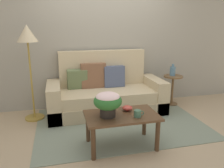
{
  "coord_description": "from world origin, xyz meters",
  "views": [
    {
      "loc": [
        -0.99,
        -3.34,
        1.65
      ],
      "look_at": [
        -0.17,
        -0.01,
        0.73
      ],
      "focal_mm": 36.26,
      "sensor_mm": 36.0,
      "label": 1
    }
  ],
  "objects_px": {
    "floor_lamp": "(28,43)",
    "snack_bowl": "(127,108)",
    "couch": "(105,94)",
    "coffee_table": "(122,120)",
    "side_table": "(173,85)",
    "table_vase": "(173,71)",
    "coffee_mug": "(138,114)",
    "potted_plant": "(108,101)"
  },
  "relations": [
    {
      "from": "floor_lamp",
      "to": "potted_plant",
      "type": "distance_m",
      "value": 1.8
    },
    {
      "from": "coffee_mug",
      "to": "table_vase",
      "type": "relative_size",
      "value": 0.58
    },
    {
      "from": "floor_lamp",
      "to": "coffee_mug",
      "type": "bearing_deg",
      "value": -44.7
    },
    {
      "from": "coffee_mug",
      "to": "table_vase",
      "type": "distance_m",
      "value": 1.99
    },
    {
      "from": "potted_plant",
      "to": "snack_bowl",
      "type": "distance_m",
      "value": 0.38
    },
    {
      "from": "side_table",
      "to": "table_vase",
      "type": "distance_m",
      "value": 0.29
    },
    {
      "from": "side_table",
      "to": "table_vase",
      "type": "relative_size",
      "value": 2.58
    },
    {
      "from": "side_table",
      "to": "snack_bowl",
      "type": "bearing_deg",
      "value": -138.11
    },
    {
      "from": "floor_lamp",
      "to": "coffee_mug",
      "type": "height_order",
      "value": "floor_lamp"
    },
    {
      "from": "floor_lamp",
      "to": "snack_bowl",
      "type": "xyz_separation_m",
      "value": [
        1.36,
        -1.16,
        -0.83
      ]
    },
    {
      "from": "side_table",
      "to": "floor_lamp",
      "type": "relative_size",
      "value": 0.38
    },
    {
      "from": "potted_plant",
      "to": "snack_bowl",
      "type": "bearing_deg",
      "value": 23.78
    },
    {
      "from": "side_table",
      "to": "snack_bowl",
      "type": "distance_m",
      "value": 1.85
    },
    {
      "from": "coffee_table",
      "to": "snack_bowl",
      "type": "distance_m",
      "value": 0.21
    },
    {
      "from": "floor_lamp",
      "to": "snack_bowl",
      "type": "height_order",
      "value": "floor_lamp"
    },
    {
      "from": "couch",
      "to": "coffee_table",
      "type": "bearing_deg",
      "value": -92.8
    },
    {
      "from": "table_vase",
      "to": "side_table",
      "type": "bearing_deg",
      "value": -51.35
    },
    {
      "from": "couch",
      "to": "side_table",
      "type": "distance_m",
      "value": 1.43
    },
    {
      "from": "floor_lamp",
      "to": "potted_plant",
      "type": "bearing_deg",
      "value": -51.11
    },
    {
      "from": "coffee_table",
      "to": "floor_lamp",
      "type": "xyz_separation_m",
      "value": [
        -1.24,
        1.29,
        0.95
      ]
    },
    {
      "from": "couch",
      "to": "coffee_mug",
      "type": "height_order",
      "value": "couch"
    },
    {
      "from": "coffee_mug",
      "to": "snack_bowl",
      "type": "relative_size",
      "value": 0.95
    },
    {
      "from": "coffee_mug",
      "to": "snack_bowl",
      "type": "bearing_deg",
      "value": 104.29
    },
    {
      "from": "couch",
      "to": "side_table",
      "type": "xyz_separation_m",
      "value": [
        1.43,
        0.03,
        0.08
      ]
    },
    {
      "from": "side_table",
      "to": "floor_lamp",
      "type": "bearing_deg",
      "value": -178.55
    },
    {
      "from": "potted_plant",
      "to": "snack_bowl",
      "type": "height_order",
      "value": "potted_plant"
    },
    {
      "from": "side_table",
      "to": "floor_lamp",
      "type": "distance_m",
      "value": 2.88
    },
    {
      "from": "couch",
      "to": "side_table",
      "type": "bearing_deg",
      "value": 1.08
    },
    {
      "from": "coffee_table",
      "to": "side_table",
      "type": "bearing_deg",
      "value": 42.21
    },
    {
      "from": "potted_plant",
      "to": "coffee_mug",
      "type": "xyz_separation_m",
      "value": [
        0.37,
        -0.11,
        -0.16
      ]
    },
    {
      "from": "snack_bowl",
      "to": "floor_lamp",
      "type": "bearing_deg",
      "value": 139.49
    },
    {
      "from": "potted_plant",
      "to": "coffee_mug",
      "type": "distance_m",
      "value": 0.42
    },
    {
      "from": "coffee_mug",
      "to": "potted_plant",
      "type": "bearing_deg",
      "value": 163.87
    },
    {
      "from": "snack_bowl",
      "to": "coffee_mug",
      "type": "bearing_deg",
      "value": -75.71
    },
    {
      "from": "side_table",
      "to": "coffee_mug",
      "type": "height_order",
      "value": "side_table"
    },
    {
      "from": "potted_plant",
      "to": "snack_bowl",
      "type": "relative_size",
      "value": 2.53
    },
    {
      "from": "couch",
      "to": "table_vase",
      "type": "bearing_deg",
      "value": 1.78
    },
    {
      "from": "floor_lamp",
      "to": "couch",
      "type": "bearing_deg",
      "value": 1.85
    },
    {
      "from": "couch",
      "to": "floor_lamp",
      "type": "xyz_separation_m",
      "value": [
        -1.31,
        -0.04,
        1.0
      ]
    },
    {
      "from": "side_table",
      "to": "floor_lamp",
      "type": "height_order",
      "value": "floor_lamp"
    },
    {
      "from": "couch",
      "to": "side_table",
      "type": "height_order",
      "value": "couch"
    },
    {
      "from": "couch",
      "to": "floor_lamp",
      "type": "bearing_deg",
      "value": -178.15
    }
  ]
}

